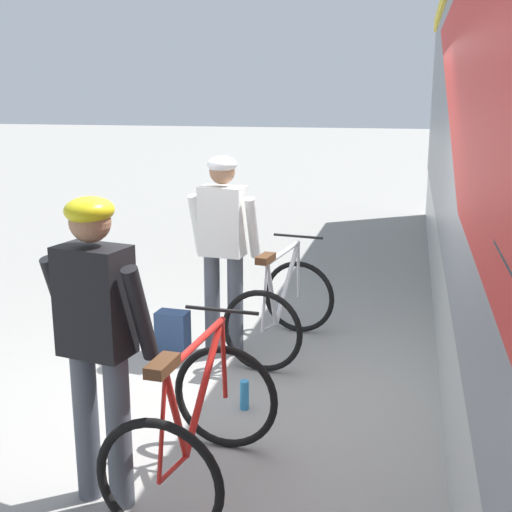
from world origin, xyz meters
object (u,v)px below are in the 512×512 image
bicycle_near_silver (281,308)px  backpack_on_platform (173,333)px  cyclist_far_in_dark (97,327)px  cyclist_near_in_white (223,238)px  bicycle_far_red (196,428)px  water_bottle_near_the_bikes (244,395)px

bicycle_near_silver → backpack_on_platform: (-0.92, -0.32, -0.20)m
cyclist_far_in_dark → bicycle_near_silver: (0.54, 2.48, -0.65)m
backpack_on_platform → cyclist_near_in_white: bearing=25.3°
bicycle_far_red → backpack_on_platform: size_ratio=2.78×
backpack_on_platform → water_bottle_near_the_bikes: size_ratio=1.80×
cyclist_near_in_white → bicycle_far_red: (0.43, -2.12, -0.65)m
cyclist_far_in_dark → water_bottle_near_the_bikes: cyclist_far_in_dark is taller
cyclist_near_in_white → water_bottle_near_the_bikes: bearing=-66.8°
cyclist_near_in_white → backpack_on_platform: bearing=-157.9°
cyclist_far_in_dark → bicycle_near_silver: cyclist_far_in_dark is taller
cyclist_far_in_dark → water_bottle_near_the_bikes: size_ratio=7.93×
backpack_on_platform → water_bottle_near_the_bikes: 1.25m
bicycle_far_red → cyclist_far_in_dark: bearing=-156.3°
backpack_on_platform → bicycle_far_red: bearing=-63.1°
cyclist_near_in_white → backpack_on_platform: 0.97m
backpack_on_platform → water_bottle_near_the_bikes: backpack_on_platform is taller
cyclist_far_in_dark → bicycle_near_silver: 2.62m
water_bottle_near_the_bikes → cyclist_near_in_white: bearing=113.2°
bicycle_near_silver → backpack_on_platform: size_ratio=2.89×
water_bottle_near_the_bikes → cyclist_far_in_dark: bearing=-111.3°
bicycle_far_red → water_bottle_near_the_bikes: (0.02, 1.07, -0.29)m
bicycle_far_red → water_bottle_near_the_bikes: bearing=88.8°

